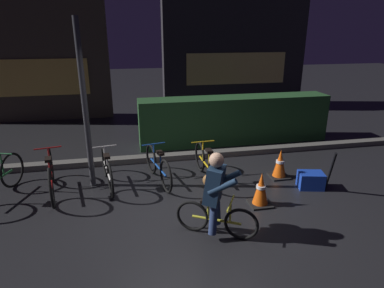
# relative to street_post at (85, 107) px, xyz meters

# --- Properties ---
(ground_plane) EXTENTS (40.00, 40.00, 0.00)m
(ground_plane) POSITION_rel_street_post_xyz_m (1.57, -1.20, -1.49)
(ground_plane) COLOR black
(sidewalk_curb) EXTENTS (12.00, 0.24, 0.12)m
(sidewalk_curb) POSITION_rel_street_post_xyz_m (1.57, 1.00, -1.43)
(sidewalk_curb) COLOR #56544F
(sidewalk_curb) RESTS_ON ground
(hedge_row) EXTENTS (4.80, 0.70, 1.17)m
(hedge_row) POSITION_rel_street_post_xyz_m (3.37, 1.90, -0.90)
(hedge_row) COLOR #214723
(hedge_row) RESTS_ON ground
(storefront_left) EXTENTS (4.30, 0.54, 3.87)m
(storefront_left) POSITION_rel_street_post_xyz_m (-1.90, 5.30, 0.44)
(storefront_left) COLOR #42382D
(storefront_left) RESTS_ON ground
(storefront_right) EXTENTS (5.24, 0.54, 5.15)m
(storefront_right) POSITION_rel_street_post_xyz_m (4.68, 6.00, 1.08)
(storefront_right) COLOR #262328
(storefront_right) RESTS_ON ground
(street_post) EXTENTS (0.10, 0.10, 2.97)m
(street_post) POSITION_rel_street_post_xyz_m (0.00, 0.00, 0.00)
(street_post) COLOR #2D2D33
(street_post) RESTS_ON ground
(parked_bike_left_mid) EXTENTS (0.46, 1.67, 0.78)m
(parked_bike_left_mid) POSITION_rel_street_post_xyz_m (-0.67, -0.20, -1.13)
(parked_bike_left_mid) COLOR black
(parked_bike_left_mid) RESTS_ON ground
(parked_bike_center_left) EXTENTS (0.46, 1.51, 0.70)m
(parked_bike_center_left) POSITION_rel_street_post_xyz_m (0.28, -0.08, -1.16)
(parked_bike_center_left) COLOR black
(parked_bike_center_left) RESTS_ON ground
(parked_bike_center_right) EXTENTS (0.46, 1.49, 0.70)m
(parked_bike_center_right) POSITION_rel_street_post_xyz_m (1.22, -0.09, -1.17)
(parked_bike_center_right) COLOR black
(parked_bike_center_right) RESTS_ON ground
(parked_bike_right_mid) EXTENTS (0.46, 1.53, 0.71)m
(parked_bike_right_mid) POSITION_rel_street_post_xyz_m (2.13, -0.19, -1.16)
(parked_bike_right_mid) COLOR black
(parked_bike_right_mid) RESTS_ON ground
(traffic_cone_near) EXTENTS (0.36, 0.36, 0.57)m
(traffic_cone_near) POSITION_rel_street_post_xyz_m (2.78, -1.30, -1.21)
(traffic_cone_near) COLOR black
(traffic_cone_near) RESTS_ON ground
(traffic_cone_far) EXTENTS (0.36, 0.36, 0.57)m
(traffic_cone_far) POSITION_rel_street_post_xyz_m (3.57, -0.36, -1.21)
(traffic_cone_far) COLOR black
(traffic_cone_far) RESTS_ON ground
(blue_crate) EXTENTS (0.50, 0.41, 0.30)m
(blue_crate) POSITION_rel_street_post_xyz_m (3.93, -0.90, -1.34)
(blue_crate) COLOR #193DB7
(blue_crate) RESTS_ON ground
(cyclist) EXTENTS (1.06, 0.68, 1.25)m
(cyclist) POSITION_rel_street_post_xyz_m (1.83, -1.95, -0.86)
(cyclist) COLOR black
(cyclist) RESTS_ON ground
(closed_umbrella) EXTENTS (0.14, 0.33, 0.82)m
(closed_umbrella) POSITION_rel_street_post_xyz_m (4.12, -1.15, -1.08)
(closed_umbrella) COLOR black
(closed_umbrella) RESTS_ON ground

